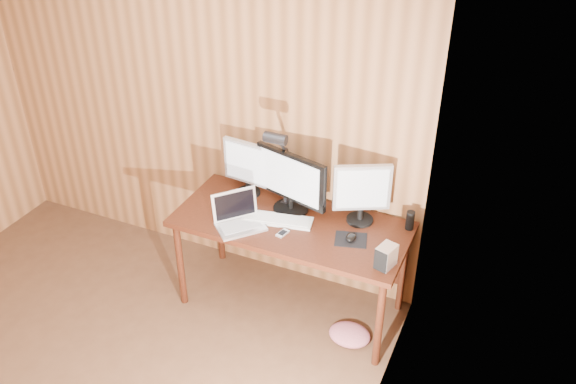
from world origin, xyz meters
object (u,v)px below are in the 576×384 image
Objects in this scene: monitor_left at (247,167)px; desk_lamp at (280,158)px; monitor_right at (362,192)px; hard_drive at (386,256)px; phone at (283,233)px; laptop at (238,217)px; keyboard at (278,220)px; speaker at (410,220)px; desk at (295,231)px; mouse at (351,237)px; monitor_center at (291,182)px.

monitor_left is 0.63× the size of desk_lamp.
monitor_right is 2.82× the size of hard_drive.
monitor_left is 0.37m from desk_lamp.
monitor_left reaches higher than phone.
laptop is 0.27m from keyboard.
hard_drive is 1.15× the size of speaker.
desk is 14.88× the size of mouse.
keyboard is at bearing -15.85° from laptop.
hard_drive is (0.80, -0.17, 0.06)m from keyboard.
phone is (0.43, -0.35, -0.22)m from monitor_left.
speaker reaches higher than mouse.
phone is 0.79× the size of speaker.
monitor_right reaches higher than phone.
laptop is at bearing -130.17° from desk_lamp.
desk is 4.09× the size of laptop.
mouse is at bearing -20.27° from desk_lamp.
monitor_center is at bearing 161.08° from monitor_right.
speaker is at bearing 7.01° from keyboard.
hard_drive is at bearing -8.00° from monitor_center.
keyboard reaches higher than desk.
desk is 0.55m from desk_lamp.
desk_lamp is at bearing -147.11° from monitor_center.
monitor_center reaches higher than phone.
desk_lamp is (-0.04, 0.14, 0.40)m from keyboard.
monitor_center is 5.29× the size of phone.
speaker is at bearing -18.14° from monitor_right.
keyboard is 3.21× the size of hard_drive.
hard_drive is 1.45× the size of phone.
keyboard is 0.53m from mouse.
monitor_left reaches higher than mouse.
laptop is 2.92× the size of speaker.
hard_drive reaches higher than speaker.
hard_drive is 0.45m from speaker.
mouse is at bearing -112.95° from monitor_right.
desk_lamp is (-0.88, -0.14, 0.34)m from speaker.
monitor_right reaches higher than mouse.
laptop reaches higher than speaker.
keyboard is 0.74× the size of desk_lamp.
hard_drive is at bearing -80.18° from monitor_right.
hard_drive is (0.72, -0.27, 0.20)m from desk.
monitor_right is 4.10× the size of phone.
mouse is at bearing 164.43° from hard_drive.
desk is 2.86× the size of monitor_center.
laptop is (-0.25, -0.30, -0.18)m from monitor_center.
speaker is at bearing -26.26° from laptop.
desk is 3.69× the size of monitor_right.
hard_drive is at bearing -20.52° from desk.
monitor_left is 0.60m from phone.
keyboard is 0.15m from phone.
speaker is 0.96m from desk_lamp.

